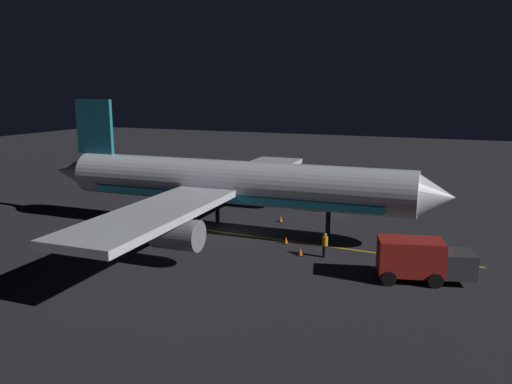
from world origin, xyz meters
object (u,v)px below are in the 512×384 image
at_px(traffic_cone_near_left, 286,240).
at_px(ground_crew_worker, 325,245).
at_px(airliner, 226,184).
at_px(catering_truck, 324,194).
at_px(traffic_cone_under_wing, 281,219).
at_px(baggage_truck, 420,261).
at_px(traffic_cone_near_right, 300,252).

bearing_deg(traffic_cone_near_left, ground_crew_worker, 61.94).
relative_size(ground_crew_worker, traffic_cone_near_left, 3.16).
xyz_separation_m(airliner, catering_truck, (-11.99, 5.03, -2.71)).
xyz_separation_m(airliner, ground_crew_worker, (3.25, 9.15, -3.06)).
xyz_separation_m(catering_truck, traffic_cone_under_wing, (7.55, -1.92, -0.99)).
bearing_deg(airliner, traffic_cone_near_left, 76.34).
height_order(baggage_truck, traffic_cone_under_wing, baggage_truck).
height_order(traffic_cone_near_right, traffic_cone_under_wing, same).
bearing_deg(traffic_cone_near_left, traffic_cone_near_right, 40.28).
bearing_deg(traffic_cone_under_wing, airliner, -35.01).
bearing_deg(traffic_cone_near_right, catering_truck, -171.10).
xyz_separation_m(baggage_truck, catering_truck, (-17.27, -10.56, -0.07)).
xyz_separation_m(traffic_cone_near_right, traffic_cone_under_wing, (-7.97, -4.35, 0.00)).
xyz_separation_m(ground_crew_worker, traffic_cone_near_left, (-1.88, -3.52, -0.64)).
xyz_separation_m(catering_truck, traffic_cone_near_right, (15.52, 2.43, -0.99)).
relative_size(airliner, baggage_truck, 5.86).
bearing_deg(traffic_cone_near_left, traffic_cone_under_wing, -156.56).
relative_size(ground_crew_worker, traffic_cone_near_right, 3.16).
bearing_deg(traffic_cone_under_wing, traffic_cone_near_right, 28.62).
xyz_separation_m(baggage_truck, traffic_cone_near_left, (-3.92, -9.96, -1.06)).
bearing_deg(airliner, baggage_truck, 71.28).
bearing_deg(airliner, ground_crew_worker, 70.48).
distance_m(catering_truck, traffic_cone_near_right, 15.74).
xyz_separation_m(traffic_cone_near_left, traffic_cone_under_wing, (-5.81, -2.52, 0.00)).
distance_m(baggage_truck, traffic_cone_near_right, 8.39).
bearing_deg(traffic_cone_near_right, traffic_cone_near_left, -139.72).
bearing_deg(traffic_cone_near_right, traffic_cone_under_wing, -151.38).
distance_m(airliner, ground_crew_worker, 10.18).
bearing_deg(catering_truck, airliner, -22.78).
distance_m(catering_truck, traffic_cone_under_wing, 7.85).
height_order(airliner, baggage_truck, airliner).
xyz_separation_m(airliner, traffic_cone_near_left, (1.37, 5.63, -3.70)).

